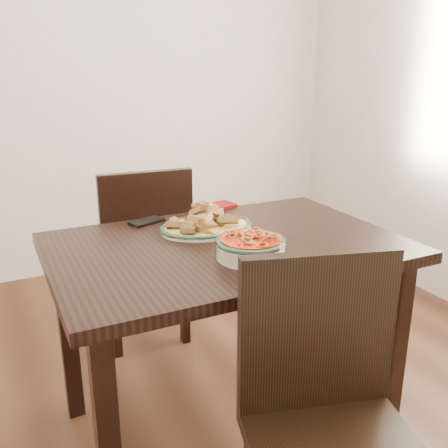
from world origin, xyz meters
name	(u,v)px	position (x,y,z in m)	size (l,w,h in m)	color
floor	(195,422)	(0.00, 0.00, 0.00)	(3.50, 3.50, 0.00)	#351C10
wall_back	(81,70)	(0.00, 1.75, 1.30)	(3.50, 0.10, 2.60)	silver
dining_table	(226,269)	(0.11, -0.06, 0.65)	(1.19, 0.79, 0.75)	black
chair_far	(144,248)	(0.02, 0.67, 0.50)	(0.45, 0.45, 0.89)	black
chair_near	(329,413)	(0.09, -0.68, 0.50)	(0.52, 0.52, 0.89)	black
fish_plate	(206,219)	(0.10, 0.09, 0.79)	(0.35, 0.27, 0.11)	white
noodle_bowl	(250,245)	(0.11, -0.22, 0.79)	(0.23, 0.23, 0.08)	beige
smartphone	(147,222)	(-0.07, 0.28, 0.76)	(0.13, 0.07, 0.01)	black
napkin	(221,205)	(0.29, 0.36, 0.76)	(0.11, 0.09, 0.01)	maroon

